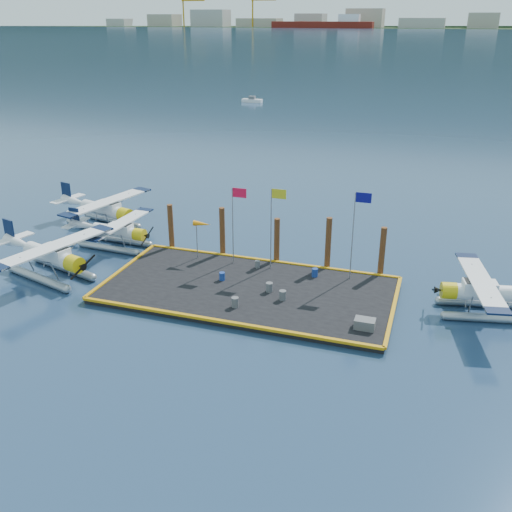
{
  "coord_description": "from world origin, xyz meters",
  "views": [
    {
      "loc": [
        11.76,
        -33.89,
        18.03
      ],
      "look_at": [
        -0.07,
        2.0,
        2.01
      ],
      "focal_mm": 40.0,
      "sensor_mm": 36.0,
      "label": 1
    }
  ],
  "objects_px": {
    "drum_3": "(235,302)",
    "flagpole_blue": "(356,223)",
    "drum_4": "(315,272)",
    "seaplane_b": "(118,233)",
    "drum_5": "(257,264)",
    "drum_2": "(269,287)",
    "drum_0": "(222,276)",
    "piling_4": "(382,253)",
    "drum_1": "(283,295)",
    "flagpole_yellow": "(274,217)",
    "seaplane_c": "(105,212)",
    "piling_0": "(171,228)",
    "piling_2": "(277,242)",
    "piling_1": "(222,233)",
    "seaplane_a": "(52,258)",
    "crate": "(365,324)",
    "piling_3": "(328,245)",
    "flagpole_red": "(235,214)",
    "seaplane_d": "(484,295)",
    "windsock": "(202,225)"
  },
  "relations": [
    {
      "from": "piling_1",
      "to": "piling_3",
      "type": "bearing_deg",
      "value": 0.0
    },
    {
      "from": "flagpole_blue",
      "to": "piling_3",
      "type": "xyz_separation_m",
      "value": [
        -2.2,
        1.6,
        -2.54
      ]
    },
    {
      "from": "drum_2",
      "to": "drum_4",
      "type": "xyz_separation_m",
      "value": [
        2.43,
        3.43,
        -0.02
      ]
    },
    {
      "from": "drum_4",
      "to": "drum_5",
      "type": "xyz_separation_m",
      "value": [
        -4.46,
        0.19,
        -0.03
      ]
    },
    {
      "from": "drum_3",
      "to": "windsock",
      "type": "xyz_separation_m",
      "value": [
        -5.14,
        6.73,
        2.49
      ]
    },
    {
      "from": "drum_5",
      "to": "flagpole_blue",
      "type": "height_order",
      "value": "flagpole_blue"
    },
    {
      "from": "seaplane_a",
      "to": "piling_2",
      "type": "height_order",
      "value": "piling_2"
    },
    {
      "from": "drum_0",
      "to": "piling_4",
      "type": "distance_m",
      "value": 11.78
    },
    {
      "from": "drum_1",
      "to": "drum_4",
      "type": "relative_size",
      "value": 1.08
    },
    {
      "from": "crate",
      "to": "flagpole_blue",
      "type": "distance_m",
      "value": 8.13
    },
    {
      "from": "drum_3",
      "to": "piling_0",
      "type": "xyz_separation_m",
      "value": [
        -8.61,
        8.33,
        1.26
      ]
    },
    {
      "from": "piling_1",
      "to": "drum_4",
      "type": "bearing_deg",
      "value": -14.47
    },
    {
      "from": "seaplane_a",
      "to": "drum_0",
      "type": "xyz_separation_m",
      "value": [
        12.28,
        2.72,
        -0.86
      ]
    },
    {
      "from": "drum_5",
      "to": "piling_1",
      "type": "distance_m",
      "value": 4.26
    },
    {
      "from": "seaplane_c",
      "to": "drum_3",
      "type": "xyz_separation_m",
      "value": [
        16.74,
        -11.42,
        -0.8
      ]
    },
    {
      "from": "piling_0",
      "to": "seaplane_b",
      "type": "bearing_deg",
      "value": -170.31
    },
    {
      "from": "flagpole_blue",
      "to": "drum_5",
      "type": "bearing_deg",
      "value": -177.74
    },
    {
      "from": "seaplane_a",
      "to": "seaplane_c",
      "type": "xyz_separation_m",
      "value": [
        -2.15,
        10.58,
        -0.01
      ]
    },
    {
      "from": "drum_5",
      "to": "drum_0",
      "type": "bearing_deg",
      "value": -121.07
    },
    {
      "from": "seaplane_c",
      "to": "drum_5",
      "type": "relative_size",
      "value": 17.95
    },
    {
      "from": "flagpole_red",
      "to": "piling_0",
      "type": "relative_size",
      "value": 1.5
    },
    {
      "from": "piling_0",
      "to": "piling_1",
      "type": "xyz_separation_m",
      "value": [
        4.5,
        0.0,
        0.1
      ]
    },
    {
      "from": "seaplane_c",
      "to": "piling_3",
      "type": "xyz_separation_m",
      "value": [
        21.13,
        -3.09,
        0.61
      ]
    },
    {
      "from": "seaplane_c",
      "to": "piling_1",
      "type": "distance_m",
      "value": 13.01
    },
    {
      "from": "piling_1",
      "to": "drum_1",
      "type": "bearing_deg",
      "value": -43.23
    },
    {
      "from": "seaplane_b",
      "to": "crate",
      "type": "distance_m",
      "value": 22.95
    },
    {
      "from": "crate",
      "to": "flagpole_red",
      "type": "distance_m",
      "value": 13.36
    },
    {
      "from": "piling_1",
      "to": "drum_2",
      "type": "bearing_deg",
      "value": -44.54
    },
    {
      "from": "seaplane_d",
      "to": "drum_0",
      "type": "height_order",
      "value": "seaplane_d"
    },
    {
      "from": "drum_3",
      "to": "flagpole_blue",
      "type": "bearing_deg",
      "value": 45.62
    },
    {
      "from": "seaplane_d",
      "to": "piling_4",
      "type": "height_order",
      "value": "piling_4"
    },
    {
      "from": "drum_3",
      "to": "flagpole_blue",
      "type": "relative_size",
      "value": 0.1
    },
    {
      "from": "drum_3",
      "to": "drum_1",
      "type": "bearing_deg",
      "value": 35.91
    },
    {
      "from": "piling_2",
      "to": "piling_4",
      "type": "xyz_separation_m",
      "value": [
        8.0,
        0.0,
        0.1
      ]
    },
    {
      "from": "seaplane_c",
      "to": "flagpole_red",
      "type": "bearing_deg",
      "value": 86.08
    },
    {
      "from": "drum_1",
      "to": "piling_4",
      "type": "height_order",
      "value": "piling_4"
    },
    {
      "from": "piling_2",
      "to": "piling_4",
      "type": "distance_m",
      "value": 8.0
    },
    {
      "from": "piling_3",
      "to": "piling_4",
      "type": "bearing_deg",
      "value": 0.0
    },
    {
      "from": "drum_1",
      "to": "seaplane_c",
      "type": "bearing_deg",
      "value": 153.99
    },
    {
      "from": "seaplane_b",
      "to": "drum_0",
      "type": "bearing_deg",
      "value": 72.92
    },
    {
      "from": "drum_2",
      "to": "drum_5",
      "type": "xyz_separation_m",
      "value": [
        -2.04,
        3.62,
        -0.06
      ]
    },
    {
      "from": "drum_4",
      "to": "flagpole_blue",
      "type": "height_order",
      "value": "flagpole_blue"
    },
    {
      "from": "drum_3",
      "to": "flagpole_yellow",
      "type": "relative_size",
      "value": 0.11
    },
    {
      "from": "flagpole_blue",
      "to": "flagpole_yellow",
      "type": "bearing_deg",
      "value": 180.0
    },
    {
      "from": "piling_4",
      "to": "piling_3",
      "type": "bearing_deg",
      "value": 180.0
    },
    {
      "from": "flagpole_red",
      "to": "piling_4",
      "type": "height_order",
      "value": "flagpole_red"
    },
    {
      "from": "drum_4",
      "to": "seaplane_b",
      "type": "bearing_deg",
      "value": 175.68
    },
    {
      "from": "drum_1",
      "to": "drum_4",
      "type": "distance_m",
      "value": 4.49
    },
    {
      "from": "drum_0",
      "to": "flagpole_red",
      "type": "relative_size",
      "value": 0.1
    },
    {
      "from": "flagpole_red",
      "to": "piling_2",
      "type": "relative_size",
      "value": 1.58
    }
  ]
}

